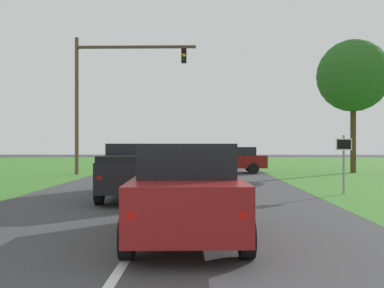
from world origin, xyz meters
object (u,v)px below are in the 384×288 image
Objects in this scene: pickup_truck_lead at (137,170)px; oak_tree_right at (353,76)px; red_suv_near at (186,189)px; keep_moving_sign at (344,156)px; crossing_suv_far at (230,159)px; traffic_light at (106,85)px.

oak_tree_right is at bearing 47.93° from pickup_truck_lead.
pickup_truck_lead is (-1.97, 6.47, -0.01)m from red_suv_near.
oak_tree_right is (10.28, 20.04, 5.34)m from red_suv_near.
keep_moving_sign reaches higher than crossing_suv_far.
red_suv_near is 19.95m from crossing_suv_far.
oak_tree_right reaches higher than traffic_light.
traffic_light reaches higher than crossing_suv_far.
pickup_truck_lead reaches higher than red_suv_near.
keep_moving_sign is (11.30, -10.33, -4.13)m from traffic_light.
red_suv_near is 6.76m from pickup_truck_lead.
pickup_truck_lead is 1.18× the size of crossing_suv_far.
red_suv_near is 0.58× the size of traffic_light.
pickup_truck_lead is 19.05m from oak_tree_right.
traffic_light is (-3.63, 11.70, 4.57)m from pickup_truck_lead.
pickup_truck_lead is at bearing -72.78° from traffic_light.
pickup_truck_lead is at bearing 106.89° from red_suv_near.
red_suv_near is at bearing -126.03° from keep_moving_sign.
pickup_truck_lead is at bearing -107.39° from crossing_suv_far.
traffic_light is 3.80× the size of keep_moving_sign.
oak_tree_right is at bearing 1.54° from crossing_suv_far.
oak_tree_right is (15.87, 1.87, 0.78)m from traffic_light.
oak_tree_right is (12.25, 13.57, 5.35)m from pickup_truck_lead.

